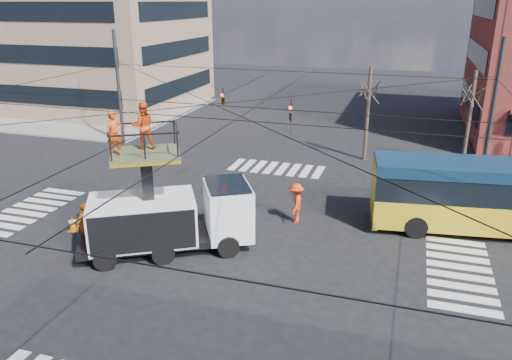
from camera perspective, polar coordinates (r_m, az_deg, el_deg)
The scene contains 10 objects.
ground at distance 22.18m, azimuth -4.47°, elevation -6.49°, with size 120.00×120.00×0.00m, color black.
sidewalk_nw at distance 49.63m, azimuth -18.34°, elevation 7.49°, with size 18.00×18.00×0.12m, color slate.
crosswalks at distance 22.17m, azimuth -4.47°, elevation -6.47°, with size 22.40×22.40×0.02m, color silver, non-canonical shape.
overhead_network at distance 21.03m, azimuth -4.56°, elevation 4.54°, with size 24.24×24.24×8.00m.
tree_a at distance 32.42m, azimuth 12.84°, elevation 10.14°, with size 2.00×2.00×6.00m.
tree_b at distance 32.50m, azimuth 23.53°, elevation 9.02°, with size 2.00×2.00×6.00m.
utility_truck at distance 20.55m, azimuth -9.86°, elevation -2.74°, with size 7.22×5.46×6.14m.
traffic_cone at distance 23.97m, azimuth -20.22°, elevation -4.70°, with size 0.36×0.36×0.72m, color orange.
worker_ground at distance 21.89m, azimuth -18.85°, elevation -5.00°, with size 1.19×0.50×2.03m, color orange.
flagger at distance 23.19m, azimuth 4.59°, elevation -2.66°, with size 1.25×0.72×1.93m, color red.
Camera 1 is at (7.56, -18.40, 9.81)m, focal length 35.00 mm.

